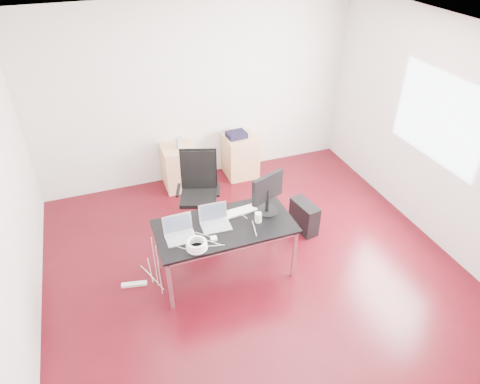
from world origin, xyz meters
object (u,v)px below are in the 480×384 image
object	(u,v)px
filing_cabinet_left	(180,167)
pc_tower	(304,217)
desk	(225,229)
filing_cabinet_right	(240,156)
office_chair	(199,187)

from	to	relation	value
filing_cabinet_left	pc_tower	xyz separation A→B (m)	(1.35, -1.69, -0.13)
desk	filing_cabinet_left	bearing A→B (deg)	91.70
filing_cabinet_right	desk	bearing A→B (deg)	-114.73
filing_cabinet_left	pc_tower	distance (m)	2.16
desk	filing_cabinet_left	distance (m)	2.12
filing_cabinet_left	filing_cabinet_right	bearing A→B (deg)	0.00
office_chair	filing_cabinet_left	distance (m)	1.07
office_chair	filing_cabinet_right	xyz separation A→B (m)	(0.99, 1.04, -0.26)
desk	office_chair	bearing A→B (deg)	91.26
filing_cabinet_right	pc_tower	distance (m)	1.72
office_chair	filing_cabinet_right	distance (m)	1.46
desk	filing_cabinet_right	xyz separation A→B (m)	(0.97, 2.10, -0.33)
pc_tower	filing_cabinet_left	bearing A→B (deg)	119.29
filing_cabinet_left	filing_cabinet_right	xyz separation A→B (m)	(1.03, 0.00, 0.00)
desk	pc_tower	size ratio (longest dim) A/B	3.56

